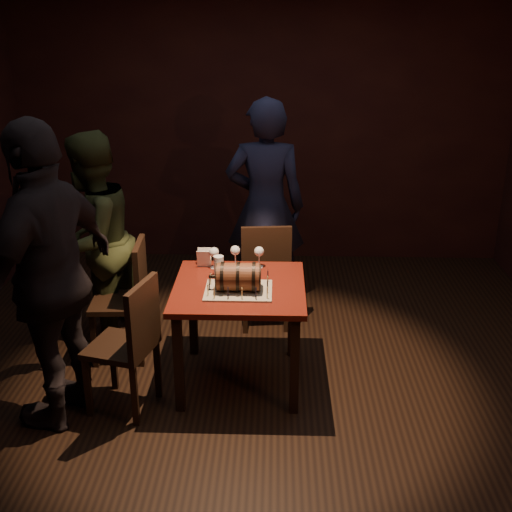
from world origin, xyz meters
The scene contains 16 objects.
room_shell centered at (0.00, 0.00, 1.40)m, with size 5.04×5.04×2.80m.
pub_table centered at (-0.10, 0.00, 0.64)m, with size 0.90×0.90×0.75m.
cake_board centered at (-0.10, -0.10, 0.76)m, with size 0.45×0.35×0.01m, color gray.
barrel_cake centered at (-0.10, -0.10, 0.86)m, with size 0.35×0.20×0.20m.
birthday_candles centered at (-0.10, -0.09, 0.80)m, with size 0.40×0.30×0.09m.
wine_glass_left centered at (-0.30, 0.31, 0.87)m, with size 0.07×0.07×0.16m.
wine_glass_mid centered at (-0.15, 0.35, 0.87)m, with size 0.07×0.07×0.16m.
wine_glass_right centered at (0.02, 0.34, 0.87)m, with size 0.07×0.07×0.16m.
pint_of_ale centered at (-0.26, 0.16, 0.82)m, with size 0.07×0.07×0.15m.
menu_card centered at (-0.38, 0.34, 0.81)m, with size 0.10×0.05×0.13m, color white, non-canonical shape.
chair_back centered at (0.06, 0.83, 0.52)m, with size 0.44×0.44×0.93m.
chair_left_rear centered at (-0.96, 0.33, 0.52)m, with size 0.42×0.42×0.93m.
chair_left_front centered at (-0.79, -0.37, 0.52)m, with size 0.49×0.49×0.93m.
person_back centered at (0.05, 1.26, 0.93)m, with size 0.68×0.45×1.87m, color #181A31.
person_left_rear centered at (-1.27, 0.59, 0.85)m, with size 0.82×0.64×1.69m, color #31381C.
person_left_front centered at (-1.23, -0.44, 0.99)m, with size 1.15×0.48×1.97m, color black.
Camera 1 is at (0.14, -4.02, 2.54)m, focal length 45.00 mm.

